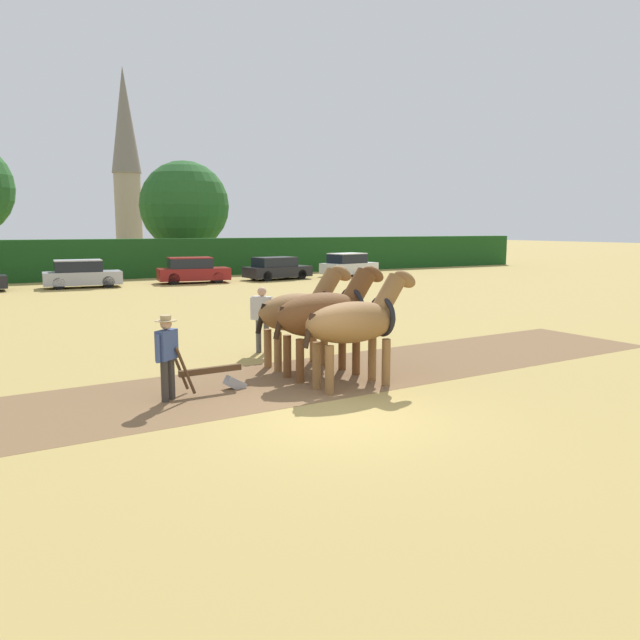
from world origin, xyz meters
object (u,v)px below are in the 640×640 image
draft_horse_lead_right (327,314)px  parked_car_center_right (193,271)px  draft_horse_lead_left (357,322)px  draft_horse_trail_left (301,311)px  farmer_at_plow (167,351)px  parked_car_center (81,274)px  farmer_beside_team (262,314)px  parked_car_far_right (349,265)px  church_spire (126,159)px  plow (216,376)px  tree_center (185,206)px  parked_car_right (277,269)px

draft_horse_lead_right → parked_car_center_right: draft_horse_lead_right is taller
draft_horse_lead_left → draft_horse_lead_right: bearing=90.3°
draft_horse_trail_left → draft_horse_lead_left: bearing=-90.0°
farmer_at_plow → parked_car_center: (1.99, 24.88, -0.22)m
farmer_at_plow → parked_car_center_right: size_ratio=0.38×
farmer_beside_team → parked_car_far_right: 26.67m
draft_horse_lead_left → parked_car_center: bearing=91.1°
parked_car_center_right → draft_horse_lead_left: bearing=-92.7°
church_spire → parked_car_center: size_ratio=4.87×
draft_horse_trail_left → farmer_beside_team: draft_horse_trail_left is taller
draft_horse_trail_left → plow: (-2.58, -1.29, -1.01)m
draft_horse_lead_left → draft_horse_lead_right: 1.17m
draft_horse_lead_left → parked_car_center_right: bearing=77.2°
parked_car_center_right → parked_car_far_right: size_ratio=1.04×
tree_center → parked_car_far_right: size_ratio=2.01×
farmer_beside_team → draft_horse_trail_left: bearing=-123.5°
farmer_at_plow → parked_car_right: bearing=111.9°
tree_center → parked_car_far_right: tree_center is taller
draft_horse_lead_left → farmer_at_plow: size_ratio=1.74×
tree_center → parked_car_center: tree_center is taller
church_spire → parked_car_center_right: church_spire is taller
draft_horse_trail_left → draft_horse_lead_right: bearing=-90.3°
draft_horse_trail_left → farmer_at_plow: size_ratio=1.63×
parked_car_center_right → parked_car_far_right: (11.00, 0.12, 0.01)m
farmer_at_plow → parked_car_right: (13.74, 24.61, -0.27)m
draft_horse_trail_left → parked_car_center_right: (4.63, 23.22, -0.59)m
church_spire → parked_car_far_right: (7.22, -34.53, -9.90)m
farmer_at_plow → parked_car_center: farmer_at_plow is taller
farmer_at_plow → parked_car_center_right: bearing=122.6°
parked_car_center_right → draft_horse_trail_left: bearing=-94.0°
tree_center → draft_horse_lead_left: tree_center is taller
draft_horse_lead_left → parked_car_far_right: size_ratio=0.69×
plow → farmer_at_plow: farmer_at_plow is taller
draft_horse_lead_right → parked_car_center_right: size_ratio=0.68×
parked_car_far_right → farmer_at_plow: bearing=-138.9°
parked_car_center → farmer_at_plow: bearing=-90.5°
church_spire → parked_car_center: (-10.04, -34.49, -9.91)m
church_spire → farmer_at_plow: bearing=-101.5°
draft_horse_lead_left → plow: draft_horse_lead_left is taller
church_spire → draft_horse_trail_left: bearing=-98.3°
draft_horse_lead_left → parked_car_right: size_ratio=0.66×
farmer_at_plow → parked_car_far_right: (19.25, 24.84, -0.21)m
tree_center → parked_car_far_right: bearing=-55.2°
church_spire → plow: 61.05m
tree_center → draft_horse_lead_left: (-7.63, -37.05, -3.58)m
farmer_at_plow → parked_car_center_right: (8.25, 24.73, -0.22)m
church_spire → parked_car_center: bearing=-106.2°
tree_center → farmer_at_plow: size_ratio=5.06×
plow → parked_car_far_right: 30.64m
church_spire → farmer_at_plow: (-12.03, -59.37, -9.68)m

